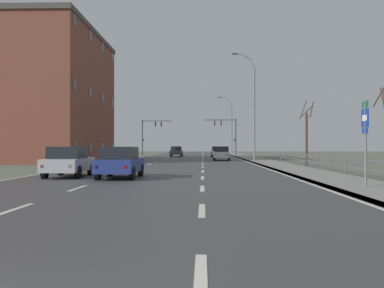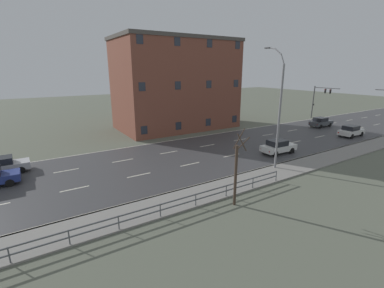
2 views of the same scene
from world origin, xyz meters
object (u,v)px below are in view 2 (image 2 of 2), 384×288
(car_far_left, at_px, (3,165))
(car_distant, at_px, (278,146))
(car_mid_centre, at_px, (321,122))
(car_far_right, at_px, (351,131))
(traffic_signal_left, at_px, (319,97))
(street_lamp_midground, at_px, (278,112))
(brick_building, at_px, (176,84))

(car_far_left, distance_m, car_distant, 27.62)
(car_mid_centre, relative_size, car_distant, 0.98)
(car_far_left, bearing_deg, car_mid_centre, 84.84)
(car_far_right, height_order, car_far_left, same)
(traffic_signal_left, bearing_deg, street_lamp_midground, -63.14)
(traffic_signal_left, height_order, car_distant, traffic_signal_left)
(car_far_left, height_order, car_distant, same)
(brick_building, bearing_deg, car_far_right, 43.63)
(car_far_left, bearing_deg, traffic_signal_left, 91.01)
(car_distant, bearing_deg, car_far_right, 92.68)
(car_distant, distance_m, brick_building, 19.89)
(street_lamp_midground, relative_size, car_far_left, 2.70)
(car_far_right, distance_m, brick_building, 26.62)
(car_mid_centre, relative_size, brick_building, 0.22)
(traffic_signal_left, distance_m, brick_building, 27.88)
(traffic_signal_left, height_order, brick_building, brick_building)
(car_far_right, distance_m, car_far_left, 42.16)
(street_lamp_midground, height_order, car_far_right, street_lamp_midground)
(car_mid_centre, bearing_deg, car_distant, -70.13)
(traffic_signal_left, height_order, car_far_left, traffic_signal_left)
(car_far_right, bearing_deg, car_distant, -90.18)
(street_lamp_midground, height_order, car_distant, street_lamp_midground)
(traffic_signal_left, bearing_deg, car_distant, -65.03)
(car_distant, bearing_deg, street_lamp_midground, -50.46)
(car_far_right, xyz_separation_m, car_far_left, (-9.04, -41.18, 0.00))
(car_mid_centre, height_order, car_distant, same)
(car_far_right, distance_m, car_mid_centre, 6.64)
(car_mid_centre, xyz_separation_m, brick_building, (-12.56, -20.26, 6.12))
(traffic_signal_left, xyz_separation_m, brick_building, (-7.59, -26.69, 2.73))
(car_far_right, relative_size, car_mid_centre, 1.00)
(car_far_left, distance_m, car_mid_centre, 43.66)
(brick_building, bearing_deg, car_distant, 8.54)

